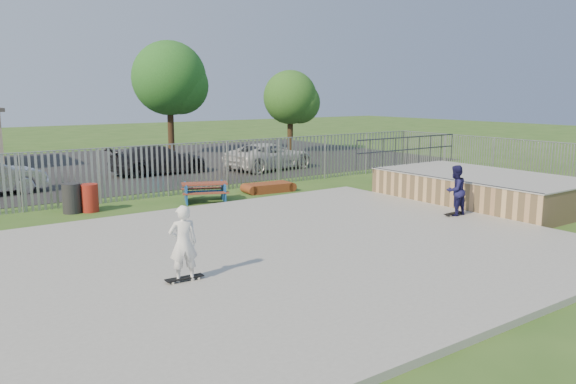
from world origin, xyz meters
TOP-DOWN VIEW (x-y plane):
  - ground at (0.00, 0.00)m, footprint 120.00×120.00m
  - concrete_slab at (0.00, 0.00)m, footprint 15.00×12.00m
  - quarter_pipe at (9.50, 1.04)m, footprint 5.50×7.05m
  - fence at (1.00, 4.59)m, footprint 26.04×16.02m
  - picnic_table at (1.64, 7.19)m, footprint 2.04×1.88m
  - funbox at (4.66, 7.51)m, footprint 1.86×1.06m
  - trash_bin_red at (-2.34, 7.81)m, footprint 0.56×0.56m
  - trash_bin_grey at (-2.88, 7.95)m, footprint 0.60×0.60m
  - parking_lot at (0.00, 19.00)m, footprint 40.00×18.00m
  - car_dark at (3.05, 14.79)m, footprint 4.89×2.13m
  - car_white at (8.37, 13.01)m, footprint 5.18×2.97m
  - tree_mid at (7.09, 22.44)m, footprint 4.64×4.64m
  - tree_right at (13.96, 18.97)m, footprint 3.49×3.49m
  - skateboard_a at (6.64, -0.08)m, footprint 0.81×0.24m
  - skateboard_b at (-2.97, -0.90)m, footprint 0.81×0.25m
  - skater_navy at (6.64, -0.08)m, footprint 0.80×0.63m
  - skater_white at (-2.97, -0.90)m, footprint 0.65×0.50m

SIDE VIEW (x-z plane):
  - ground at x=0.00m, z-range 0.00..0.00m
  - parking_lot at x=0.00m, z-range 0.00..0.02m
  - concrete_slab at x=0.00m, z-range 0.00..0.15m
  - funbox at x=4.66m, z-range 0.00..0.36m
  - skateboard_a at x=6.64m, z-range 0.15..0.23m
  - skateboard_b at x=-2.97m, z-range 0.15..0.23m
  - picnic_table at x=1.64m, z-range 0.01..0.70m
  - trash_bin_red at x=-2.34m, z-range 0.00..0.94m
  - trash_bin_grey at x=-2.88m, z-range 0.00..0.99m
  - quarter_pipe at x=9.50m, z-range -0.54..1.65m
  - car_white at x=8.37m, z-range 0.02..1.38m
  - car_dark at x=3.05m, z-range 0.02..1.42m
  - skater_navy at x=6.64m, z-range 0.15..1.73m
  - skater_white at x=-2.97m, z-range 0.15..1.73m
  - fence at x=1.00m, z-range 0.00..2.00m
  - tree_right at x=13.96m, z-range 0.93..6.32m
  - tree_mid at x=7.09m, z-range 1.24..8.40m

